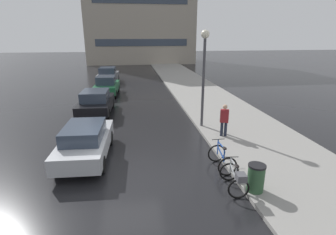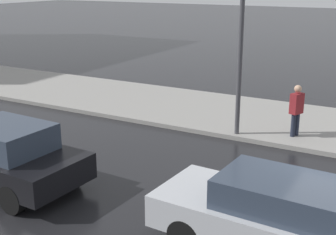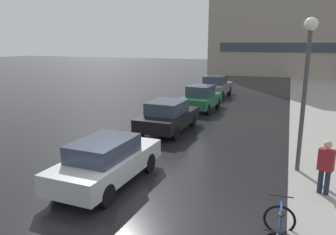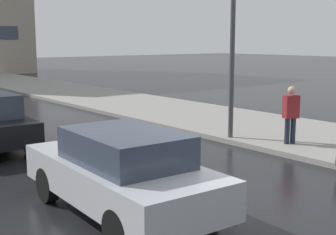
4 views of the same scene
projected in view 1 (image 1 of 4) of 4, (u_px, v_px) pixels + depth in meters
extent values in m
plane|color=black|center=(130.00, 168.00, 10.00)|extent=(140.00, 140.00, 0.00)
cube|color=gray|center=(207.00, 99.00, 20.22)|extent=(4.80, 60.00, 0.14)
torus|color=black|center=(229.00, 172.00, 9.01)|extent=(0.68, 0.12, 0.68)
torus|color=black|center=(239.00, 189.00, 8.02)|extent=(0.68, 0.12, 0.68)
cube|color=#ADAFB5|center=(236.00, 175.00, 8.25)|extent=(0.04, 0.04, 0.57)
cube|color=#ADAFB5|center=(230.00, 165.00, 8.85)|extent=(0.04, 0.04, 0.58)
cube|color=#ADAFB5|center=(234.00, 163.00, 8.47)|extent=(0.09, 0.63, 0.04)
cube|color=#ADAFB5|center=(233.00, 172.00, 8.54)|extent=(0.10, 0.71, 0.26)
ellipsoid|color=black|center=(237.00, 166.00, 8.16)|extent=(0.16, 0.27, 0.07)
cylinder|color=black|center=(231.00, 157.00, 8.75)|extent=(0.50, 0.07, 0.03)
cube|color=#4C4C51|center=(241.00, 177.00, 7.76)|extent=(0.31, 0.36, 0.22)
torus|color=black|center=(217.00, 153.00, 10.36)|extent=(0.73, 0.08, 0.73)
torus|color=black|center=(227.00, 167.00, 9.32)|extent=(0.73, 0.08, 0.73)
cube|color=#234CA8|center=(224.00, 155.00, 9.58)|extent=(0.04, 0.04, 0.52)
cube|color=#234CA8|center=(218.00, 147.00, 10.19)|extent=(0.04, 0.04, 0.61)
cube|color=#234CA8|center=(221.00, 145.00, 9.81)|extent=(0.06, 0.67, 0.04)
cube|color=#234CA8|center=(221.00, 153.00, 9.88)|extent=(0.06, 0.76, 0.27)
ellipsoid|color=black|center=(225.00, 148.00, 9.49)|extent=(0.15, 0.26, 0.07)
cylinder|color=black|center=(218.00, 139.00, 10.09)|extent=(0.50, 0.04, 0.03)
cube|color=#B2B5BA|center=(86.00, 144.00, 10.62)|extent=(1.95, 4.27, 0.61)
cube|color=#2D3847|center=(84.00, 132.00, 10.28)|extent=(1.54, 2.22, 0.53)
cylinder|color=black|center=(75.00, 139.00, 11.87)|extent=(0.25, 0.65, 0.64)
cylinder|color=black|center=(110.00, 138.00, 12.01)|extent=(0.25, 0.65, 0.64)
cylinder|color=black|center=(57.00, 167.00, 9.40)|extent=(0.25, 0.65, 0.64)
cylinder|color=black|center=(102.00, 165.00, 9.55)|extent=(0.25, 0.65, 0.64)
cube|color=black|center=(96.00, 104.00, 16.57)|extent=(2.07, 4.17, 0.60)
cube|color=#2D3847|center=(95.00, 96.00, 16.23)|extent=(1.64, 2.05, 0.61)
cylinder|color=black|center=(87.00, 104.00, 17.79)|extent=(0.25, 0.65, 0.64)
cylinder|color=black|center=(112.00, 104.00, 17.95)|extent=(0.25, 0.65, 0.64)
cylinder|color=black|center=(79.00, 115.00, 15.38)|extent=(0.25, 0.65, 0.64)
cylinder|color=black|center=(108.00, 114.00, 15.54)|extent=(0.25, 0.65, 0.64)
cube|color=#1E6038|center=(107.00, 87.00, 21.79)|extent=(1.99, 3.86, 0.62)
cube|color=#2D3847|center=(106.00, 80.00, 21.45)|extent=(1.55, 1.83, 0.65)
cylinder|color=black|center=(100.00, 88.00, 22.93)|extent=(0.26, 0.65, 0.64)
cylinder|color=black|center=(118.00, 88.00, 23.05)|extent=(0.26, 0.65, 0.64)
cylinder|color=black|center=(95.00, 94.00, 20.71)|extent=(0.26, 0.65, 0.64)
cylinder|color=black|center=(115.00, 94.00, 20.84)|extent=(0.26, 0.65, 0.64)
cube|color=slate|center=(108.00, 77.00, 27.14)|extent=(2.15, 4.09, 0.68)
cube|color=#2D3847|center=(108.00, 70.00, 26.79)|extent=(1.67, 1.89, 0.63)
cylinder|color=black|center=(102.00, 78.00, 28.35)|extent=(0.26, 0.65, 0.64)
cylinder|color=black|center=(118.00, 78.00, 28.48)|extent=(0.26, 0.65, 0.64)
cylinder|color=black|center=(98.00, 82.00, 26.00)|extent=(0.26, 0.65, 0.64)
cylinder|color=black|center=(115.00, 82.00, 26.13)|extent=(0.26, 0.65, 0.64)
cylinder|color=#1E2333|center=(222.00, 130.00, 12.68)|extent=(0.14, 0.14, 0.85)
cylinder|color=#1E2333|center=(225.00, 130.00, 12.64)|extent=(0.14, 0.14, 0.85)
cube|color=maroon|center=(224.00, 116.00, 12.44)|extent=(0.46, 0.37, 0.62)
sphere|color=tan|center=(225.00, 107.00, 12.30)|extent=(0.22, 0.22, 0.22)
cylinder|color=#424247|center=(203.00, 85.00, 13.50)|extent=(0.14, 0.14, 4.70)
sphere|color=#F2EACC|center=(205.00, 34.00, 12.73)|extent=(0.41, 0.41, 0.41)
cylinder|color=#2D5133|center=(256.00, 181.00, 8.19)|extent=(0.52, 0.52, 0.97)
cylinder|color=black|center=(257.00, 166.00, 8.04)|extent=(0.55, 0.55, 0.06)
cube|color=#9E9384|center=(139.00, 3.00, 44.95)|extent=(17.93, 10.11, 19.76)
cube|color=#333D4C|center=(142.00, 43.00, 42.07)|extent=(14.70, 0.06, 1.10)
cube|color=#333D4C|center=(141.00, 0.00, 40.15)|extent=(14.70, 0.06, 1.10)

